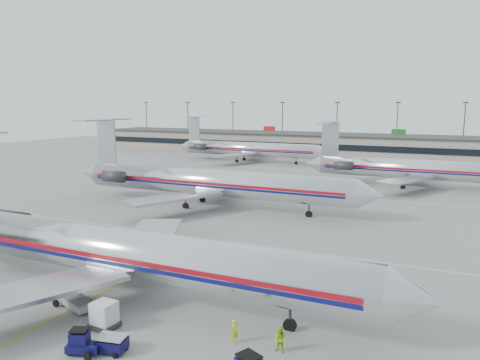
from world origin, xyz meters
The scene contains 14 objects.
ground centered at (0.00, 0.00, 0.00)m, with size 260.00×260.00×0.00m, color gray.
apron_markings centered at (0.00, 10.00, 0.01)m, with size 160.00×0.15×0.02m, color silver.
terminal centered at (0.00, 97.97, 3.16)m, with size 162.00×17.00×6.25m.
light_mast_row centered at (0.00, 112.00, 8.58)m, with size 163.60×0.40×15.28m.
jet_foreground centered at (0.61, -6.35, 3.58)m, with size 47.11×27.74×12.33m.
jet_second_row centered at (-7.54, 24.57, 3.67)m, with size 48.26×28.41×12.63m.
jet_third_row centered at (19.06, 53.61, 3.37)m, with size 42.49×26.14×11.62m.
jet_back_row centered at (-23.38, 75.22, 3.35)m, with size 42.21×25.96×11.54m.
tug_center centered at (5.28, -14.45, 0.72)m, with size 2.17×1.64×1.58m.
cart_inner centered at (6.73, -13.49, 0.54)m, with size 1.98×1.54×1.01m.
uld_container centered at (4.28, -11.27, 0.93)m, with size 1.83×1.55×1.85m.
belt_loader centered at (0.19, -9.58, 0.64)m, with size 4.65×2.59×2.38m.
ramp_worker_near centered at (13.05, -9.34, 0.76)m, with size 0.55×0.36×1.52m, color #C8DC14.
ramp_worker_far centered at (16.07, -9.28, 0.82)m, with size 0.79×0.62×1.63m, color #8CD413.
Camera 1 is at (24.83, -34.19, 14.98)m, focal length 35.00 mm.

